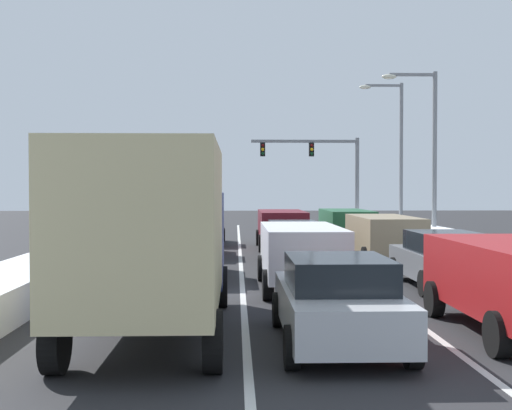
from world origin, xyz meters
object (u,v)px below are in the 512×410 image
at_px(suv_maroon_center_lane_fourth, 282,226).
at_px(traffic_light_gantry, 324,162).
at_px(sedan_black_center_lane_third, 293,242).
at_px(street_lamp_right_mid, 427,141).
at_px(sedan_gray_right_lane_second, 442,259).
at_px(suv_white_center_lane_second, 301,251).
at_px(sedan_gray_left_lane_fourth, 204,228).
at_px(suv_tan_right_lane_third, 384,235).
at_px(street_lamp_right_far, 396,144).
at_px(suv_green_right_lane_fourth, 346,224).
at_px(sedan_silver_center_lane_nearest, 337,300).
at_px(sedan_red_left_lane_third, 194,237).
at_px(box_truck_left_lane_nearest, 154,231).
at_px(sedan_charcoal_left_lane_second, 189,252).

distance_m(suv_maroon_center_lane_fourth, traffic_light_gantry, 17.96).
xyz_separation_m(sedan_black_center_lane_third, street_lamp_right_mid, (7.10, 8.06, 4.15)).
relative_size(sedan_gray_right_lane_second, street_lamp_right_mid, 0.55).
bearing_deg(sedan_gray_right_lane_second, suv_white_center_lane_second, -176.73).
distance_m(sedan_gray_left_lane_fourth, traffic_light_gantry, 16.86).
height_order(suv_tan_right_lane_third, sedan_gray_left_lane_fourth, suv_tan_right_lane_third).
bearing_deg(sedan_black_center_lane_third, street_lamp_right_far, 65.32).
xyz_separation_m(suv_tan_right_lane_third, street_lamp_right_mid, (3.85, 8.10, 3.90)).
bearing_deg(sedan_gray_left_lane_fourth, suv_green_right_lane_fourth, -12.52).
bearing_deg(sedan_gray_right_lane_second, suv_maroon_center_lane_fourth, 106.37).
bearing_deg(sedan_gray_left_lane_fourth, sedan_gray_right_lane_second, -64.00).
xyz_separation_m(sedan_silver_center_lane_nearest, street_lamp_right_mid, (7.41, 20.60, 4.15)).
bearing_deg(suv_maroon_center_lane_fourth, traffic_light_gantry, 76.51).
xyz_separation_m(suv_green_right_lane_fourth, street_lamp_right_mid, (4.04, 1.07, 3.90)).
xyz_separation_m(sedan_red_left_lane_third, sedan_gray_left_lane_fourth, (0.12, 5.69, 0.00)).
height_order(suv_maroon_center_lane_fourth, sedan_gray_left_lane_fourth, suv_maroon_center_lane_fourth).
bearing_deg(traffic_light_gantry, suv_tan_right_lane_third, -92.18).
distance_m(sedan_black_center_lane_third, box_truck_left_lane_nearest, 12.33).
distance_m(sedan_gray_right_lane_second, suv_white_center_lane_second, 3.82).
height_order(sedan_black_center_lane_third, traffic_light_gantry, traffic_light_gantry).
bearing_deg(sedan_gray_left_lane_fourth, suv_white_center_lane_second, -77.51).
height_order(suv_white_center_lane_second, street_lamp_right_mid, street_lamp_right_mid).
relative_size(suv_maroon_center_lane_fourth, sedan_gray_left_lane_fourth, 1.09).
distance_m(street_lamp_right_mid, street_lamp_right_far, 8.57).
distance_m(suv_tan_right_lane_third, sedan_silver_center_lane_nearest, 13.00).
bearing_deg(sedan_silver_center_lane_nearest, street_lamp_right_far, 74.76).
distance_m(suv_tan_right_lane_third, street_lamp_right_mid, 9.78).
xyz_separation_m(suv_tan_right_lane_third, traffic_light_gantry, (0.88, 23.04, 3.48)).
height_order(sedan_black_center_lane_third, sedan_charcoal_left_lane_second, same).
xyz_separation_m(sedan_black_center_lane_third, sedan_gray_left_lane_fourth, (-3.56, 8.46, 0.00)).
height_order(sedan_silver_center_lane_nearest, sedan_charcoal_left_lane_second, same).
height_order(suv_green_right_lane_fourth, traffic_light_gantry, traffic_light_gantry).
relative_size(sedan_silver_center_lane_nearest, sedan_black_center_lane_third, 1.00).
relative_size(sedan_charcoal_left_lane_second, sedan_gray_left_lane_fourth, 1.00).
height_order(box_truck_left_lane_nearest, traffic_light_gantry, traffic_light_gantry).
bearing_deg(sedan_red_left_lane_third, street_lamp_right_mid, 26.13).
bearing_deg(sedan_black_center_lane_third, suv_maroon_center_lane_fourth, 89.87).
height_order(box_truck_left_lane_nearest, street_lamp_right_far, street_lamp_right_far).
bearing_deg(box_truck_left_lane_nearest, street_lamp_right_far, 68.63).
xyz_separation_m(sedan_gray_right_lane_second, suv_white_center_lane_second, (-3.81, -0.22, 0.25)).
relative_size(sedan_gray_left_lane_fourth, street_lamp_right_mid, 0.55).
relative_size(sedan_black_center_lane_third, sedan_red_left_lane_third, 1.00).
bearing_deg(suv_green_right_lane_fourth, sedan_charcoal_left_lane_second, -121.02).
height_order(suv_white_center_lane_second, sedan_black_center_lane_third, suv_white_center_lane_second).
distance_m(suv_tan_right_lane_third, suv_white_center_lane_second, 7.13).
distance_m(suv_white_center_lane_second, box_truck_left_lane_nearest, 6.45).
bearing_deg(suv_tan_right_lane_third, suv_green_right_lane_fourth, 91.48).
height_order(box_truck_left_lane_nearest, sedan_gray_left_lane_fourth, box_truck_left_lane_nearest).
distance_m(sedan_black_center_lane_third, street_lamp_right_far, 18.83).
xyz_separation_m(box_truck_left_lane_nearest, traffic_light_gantry, (7.60, 34.77, 2.60)).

